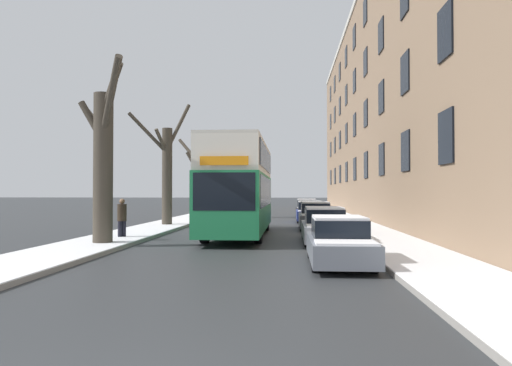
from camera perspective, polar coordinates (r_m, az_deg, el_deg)
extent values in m
cube|color=gray|center=(57.31, -3.12, -3.10)|extent=(2.77, 130.00, 0.13)
cube|color=white|center=(57.30, -3.12, -3.02)|extent=(2.74, 130.00, 0.03)
cube|color=gray|center=(56.97, 8.09, -3.10)|extent=(2.77, 130.00, 0.13)
cube|color=white|center=(56.96, 8.09, -3.02)|extent=(2.74, 130.00, 0.03)
cube|color=#8C7056|center=(38.59, 18.98, 9.02)|extent=(9.00, 54.20, 17.59)
cube|color=black|center=(16.48, 22.66, 5.34)|extent=(0.08, 1.40, 1.80)
cube|color=black|center=(21.55, 18.19, 3.80)|extent=(0.08, 1.40, 1.80)
cube|color=black|center=(26.70, 15.44, 2.84)|extent=(0.08, 1.40, 1.80)
cube|color=black|center=(31.91, 13.58, 2.19)|extent=(0.08, 1.40, 1.80)
cube|color=black|center=(37.14, 12.25, 1.72)|extent=(0.08, 1.40, 1.80)
cube|color=black|center=(42.39, 11.25, 1.37)|extent=(0.08, 1.40, 1.80)
cube|color=black|center=(47.65, 10.47, 1.09)|extent=(0.08, 1.40, 1.80)
cube|color=black|center=(52.92, 9.84, 0.87)|extent=(0.08, 1.40, 1.80)
cube|color=black|center=(58.19, 9.33, 0.69)|extent=(0.08, 1.40, 1.80)
cube|color=black|center=(17.23, 22.57, 17.05)|extent=(0.08, 1.40, 1.80)
cube|color=black|center=(22.12, 18.13, 12.92)|extent=(0.08, 1.40, 1.80)
cube|color=black|center=(27.17, 15.40, 10.27)|extent=(0.08, 1.40, 1.80)
cube|color=black|center=(32.30, 13.55, 8.44)|extent=(0.08, 1.40, 1.80)
cube|color=black|center=(37.48, 12.23, 7.10)|extent=(0.08, 1.40, 1.80)
cube|color=black|center=(42.69, 11.23, 6.09)|extent=(0.08, 1.40, 1.80)
cube|color=black|center=(47.91, 10.45, 5.30)|extent=(0.08, 1.40, 1.80)
cube|color=black|center=(53.16, 9.83, 4.66)|extent=(0.08, 1.40, 1.80)
cube|color=black|center=(58.41, 9.32, 4.14)|extent=(0.08, 1.40, 1.80)
cube|color=black|center=(28.08, 15.36, 17.32)|extent=(0.08, 1.40, 1.80)
cube|color=black|center=(33.07, 13.52, 14.46)|extent=(0.08, 1.40, 1.80)
cube|color=black|center=(38.14, 12.21, 12.34)|extent=(0.08, 1.40, 1.80)
cube|color=black|center=(43.27, 11.21, 10.72)|extent=(0.08, 1.40, 1.80)
cube|color=black|center=(48.43, 10.44, 9.44)|extent=(0.08, 1.40, 1.80)
cube|color=black|center=(53.62, 9.82, 8.41)|extent=(0.08, 1.40, 1.80)
cube|color=black|center=(58.83, 9.31, 7.56)|extent=(0.08, 1.40, 1.80)
cube|color=black|center=(34.18, 13.50, 20.15)|extent=(0.08, 1.40, 1.80)
cube|color=black|center=(39.11, 12.18, 17.36)|extent=(0.08, 1.40, 1.80)
cube|color=black|center=(44.12, 11.19, 15.20)|extent=(0.08, 1.40, 1.80)
cube|color=black|center=(49.20, 10.42, 13.47)|extent=(0.08, 1.40, 1.80)
cube|color=black|center=(54.32, 9.81, 12.07)|extent=(0.08, 1.40, 1.80)
cube|color=black|center=(59.47, 9.30, 10.91)|extent=(0.08, 1.40, 1.80)
cube|color=beige|center=(40.03, 12.15, 20.96)|extent=(0.12, 53.12, 0.44)
cylinder|color=#423A30|center=(18.04, -18.57, 1.58)|extent=(0.72, 0.72, 5.75)
cylinder|color=#423A30|center=(17.14, -17.71, 10.19)|extent=(1.68, 2.32, 2.48)
cylinder|color=#423A30|center=(18.36, -19.78, 7.20)|extent=(1.08, 0.30, 1.61)
cylinder|color=#423A30|center=(18.96, -19.54, 7.35)|extent=(1.45, 1.37, 1.22)
cylinder|color=#423A30|center=(17.84, -17.61, 11.27)|extent=(1.27, 1.19, 1.75)
cylinder|color=#423A30|center=(27.16, -11.05, 0.68)|extent=(0.59, 0.59, 5.78)
cylinder|color=#423A30|center=(27.11, -13.32, 6.07)|extent=(2.16, 1.33, 2.34)
cylinder|color=#423A30|center=(26.93, -11.71, 5.04)|extent=(0.67, 1.12, 1.50)
cylinder|color=#423A30|center=(27.49, -9.70, 6.90)|extent=(1.43, 0.73, 2.80)
cylinder|color=#423A30|center=(36.22, -6.82, -0.03)|extent=(0.72, 0.72, 5.45)
cylinder|color=#423A30|center=(35.57, -5.66, 3.17)|extent=(2.00, 1.51, 2.85)
cylinder|color=#423A30|center=(36.26, -7.72, 2.18)|extent=(1.39, 0.54, 2.20)
cylinder|color=#423A30|center=(35.65, -5.04, 4.22)|extent=(2.67, 1.32, 2.27)
cylinder|color=#423A30|center=(36.16, -5.40, 3.37)|extent=(2.02, 0.26, 2.68)
cylinder|color=#423A30|center=(37.10, -8.19, 3.75)|extent=(2.32, 1.41, 2.41)
cube|color=#1E7A47|center=(21.24, -2.03, -2.37)|extent=(2.48, 10.33, 2.48)
cube|color=silver|center=(21.29, -2.02, 2.75)|extent=(2.43, 10.13, 1.32)
cube|color=beige|center=(21.35, -2.02, 4.68)|extent=(2.43, 10.13, 0.12)
cube|color=black|center=(21.24, -2.03, -1.09)|extent=(2.51, 9.09, 1.29)
cube|color=black|center=(21.29, -2.02, 2.93)|extent=(2.51, 9.09, 1.01)
cube|color=black|center=(16.13, -4.01, -1.08)|extent=(2.23, 0.06, 1.35)
cube|color=orange|center=(16.16, -4.01, 2.81)|extent=(1.73, 0.05, 0.32)
cylinder|color=black|center=(18.39, -6.41, -5.75)|extent=(0.30, 1.11, 1.11)
cylinder|color=black|center=(18.12, 0.28, -5.83)|extent=(0.30, 1.11, 1.11)
cylinder|color=black|center=(24.29, -3.80, -4.63)|extent=(0.30, 1.11, 1.11)
cylinder|color=black|center=(24.08, 1.26, -4.66)|extent=(0.30, 1.11, 1.11)
cube|color=slate|center=(13.10, 10.37, -8.03)|extent=(1.68, 4.13, 0.59)
cube|color=black|center=(13.21, 10.29, -5.55)|extent=(1.45, 2.06, 0.53)
cube|color=white|center=(13.19, 10.28, -4.26)|extent=(1.41, 1.96, 0.07)
cube|color=white|center=(11.61, 11.15, -7.32)|extent=(1.51, 1.08, 0.06)
cylinder|color=black|center=(11.84, 7.46, -9.52)|extent=(0.20, 0.62, 0.62)
cylinder|color=black|center=(12.01, 14.54, -9.38)|extent=(0.20, 0.62, 0.62)
cylinder|color=black|center=(14.29, 6.90, -8.07)|extent=(0.20, 0.62, 0.62)
cylinder|color=black|center=(14.43, 12.76, -7.99)|extent=(0.20, 0.62, 0.62)
cube|color=#9EA3AD|center=(18.57, 8.54, -5.96)|extent=(1.73, 4.59, 0.60)
cube|color=black|center=(18.72, 8.49, -4.11)|extent=(1.49, 2.30, 0.59)
cube|color=white|center=(18.70, 8.48, -3.09)|extent=(1.45, 2.18, 0.08)
cube|color=white|center=(16.93, 8.95, -5.31)|extent=(1.56, 1.20, 0.06)
cylinder|color=black|center=(17.18, 6.36, -6.90)|extent=(0.20, 0.62, 0.62)
cylinder|color=black|center=(17.30, 11.39, -6.84)|extent=(0.20, 0.62, 0.62)
cylinder|color=black|center=(19.92, 6.06, -6.10)|extent=(0.20, 0.62, 0.62)
cylinder|color=black|center=(20.02, 10.40, -6.06)|extent=(0.20, 0.62, 0.62)
cube|color=#474C56|center=(24.99, 7.42, -4.64)|extent=(1.73, 3.99, 0.67)
cube|color=black|center=(25.11, 7.39, -3.18)|extent=(1.49, 1.99, 0.59)
cube|color=white|center=(25.11, 7.39, -2.42)|extent=(1.45, 1.90, 0.08)
cube|color=white|center=(23.55, 7.61, -3.95)|extent=(1.56, 1.04, 0.06)
cylinder|color=black|center=(23.78, 5.76, -5.31)|extent=(0.20, 0.61, 0.61)
cylinder|color=black|center=(23.86, 9.40, -5.29)|extent=(0.20, 0.61, 0.61)
cylinder|color=black|center=(26.16, 5.61, -4.93)|extent=(0.20, 0.61, 0.61)
cylinder|color=black|center=(26.24, 8.92, -4.91)|extent=(0.20, 0.61, 0.61)
cube|color=navy|center=(31.17, 6.78, -4.00)|extent=(1.83, 4.04, 0.61)
cube|color=black|center=(31.31, 6.76, -2.90)|extent=(1.58, 2.02, 0.57)
cube|color=white|center=(31.30, 6.76, -2.30)|extent=(1.54, 1.92, 0.08)
cube|color=white|center=(29.73, 6.90, -3.48)|extent=(1.65, 1.06, 0.06)
cylinder|color=black|center=(29.95, 5.34, -4.42)|extent=(0.20, 0.64, 0.64)
cylinder|color=black|center=(30.02, 8.43, -4.40)|extent=(0.20, 0.64, 0.64)
cylinder|color=black|center=(32.37, 5.25, -4.17)|extent=(0.20, 0.64, 0.64)
cylinder|color=black|center=(32.44, 8.11, -4.16)|extent=(0.20, 0.64, 0.64)
cube|color=black|center=(37.35, 6.35, -3.52)|extent=(1.71, 4.46, 0.61)
cube|color=black|center=(37.51, 6.34, -2.58)|extent=(1.47, 2.23, 0.61)
cube|color=white|center=(37.50, 6.34, -2.05)|extent=(1.44, 2.12, 0.09)
cube|color=white|center=(35.76, 6.45, -3.08)|extent=(1.54, 1.16, 0.07)
cylinder|color=black|center=(36.00, 5.24, -3.89)|extent=(0.20, 0.61, 0.61)
cylinder|color=black|center=(36.06, 7.62, -3.88)|extent=(0.20, 0.61, 0.61)
cylinder|color=black|center=(38.68, 5.17, -3.70)|extent=(0.20, 0.61, 0.61)
cylinder|color=black|center=(38.73, 7.39, -3.69)|extent=(0.20, 0.61, 0.61)
cylinder|color=black|center=(20.15, -16.19, -5.73)|extent=(0.18, 0.18, 0.82)
cylinder|color=black|center=(20.07, -16.64, -5.74)|extent=(0.18, 0.18, 0.82)
cylinder|color=#2D2319|center=(20.06, -16.40, -3.56)|extent=(0.38, 0.38, 0.71)
sphere|color=#8C6647|center=(20.05, -16.40, -2.22)|extent=(0.23, 0.23, 0.23)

